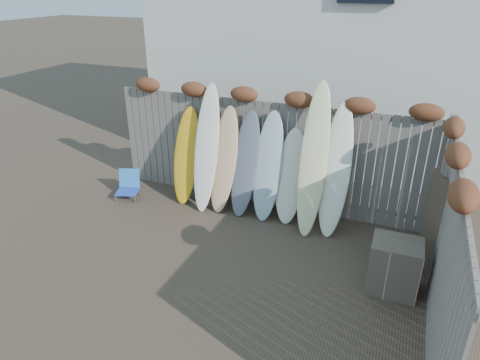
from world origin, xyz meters
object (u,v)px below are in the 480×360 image
at_px(wooden_crate, 394,266).
at_px(surfboard_0, 186,156).
at_px(beach_chair, 128,185).
at_px(lattice_panel, 438,235).

distance_m(wooden_crate, surfboard_0, 4.20).
bearing_deg(beach_chair, surfboard_0, 18.88).
distance_m(beach_chair, surfboard_0, 1.35).
bearing_deg(wooden_crate, lattice_panel, 38.17).
height_order(beach_chair, lattice_panel, lattice_panel).
xyz_separation_m(beach_chair, lattice_panel, (5.55, -0.59, 0.52)).
relative_size(beach_chair, wooden_crate, 0.72).
bearing_deg(surfboard_0, wooden_crate, -20.90).
height_order(beach_chair, wooden_crate, wooden_crate).
bearing_deg(beach_chair, wooden_crate, -10.80).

